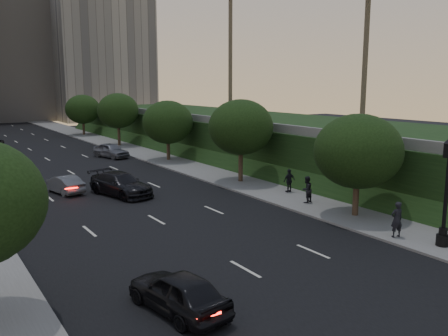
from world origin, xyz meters
TOP-DOWN VIEW (x-y plane):
  - ground at (0.00, 0.00)m, footprint 160.00×160.00m
  - road_surface at (0.00, 30.00)m, footprint 16.00×140.00m
  - sidewalk_right at (10.25, 30.00)m, footprint 4.50×140.00m
  - embankment at (22.00, 28.00)m, footprint 18.00×90.00m
  - parapet_wall at (13.50, 28.00)m, footprint 0.35×90.00m
  - office_block_mid at (6.00, 102.00)m, footprint 22.00×18.00m
  - office_block_right at (24.00, 96.00)m, footprint 20.00×22.00m
  - tree_right_a at (10.30, 8.00)m, footprint 5.20×5.20m
  - tree_right_b at (10.30, 20.00)m, footprint 5.20×5.20m
  - tree_right_c at (10.30, 33.00)m, footprint 5.20×5.20m
  - tree_right_d at (10.30, 47.00)m, footprint 5.20×5.20m
  - tree_right_e at (10.30, 62.00)m, footprint 5.20×5.20m
  - street_lamp at (9.62, 1.90)m, footprint 0.64×0.64m
  - sedan_near_left at (-4.22, 3.17)m, footprint 2.44×4.65m
  - sedan_mid_left at (-2.69, 24.15)m, footprint 2.28×4.25m
  - sedan_near_right at (0.56, 21.12)m, footprint 3.62×6.02m
  - sedan_far_right at (6.08, 38.36)m, footprint 3.12×5.00m
  - pedestrian_a at (8.85, 4.00)m, footprint 0.78×0.61m
  - pedestrian_b at (9.91, 11.84)m, footprint 1.01×0.87m
  - pedestrian_c at (10.97, 14.81)m, footprint 1.00×0.42m

SIDE VIEW (x-z plane):
  - ground at x=0.00m, z-range 0.00..0.00m
  - road_surface at x=0.00m, z-range 0.00..0.02m
  - sidewalk_right at x=10.25m, z-range 0.00..0.15m
  - sedan_mid_left at x=-2.69m, z-range 0.00..1.33m
  - sedan_near_left at x=-4.22m, z-range 0.00..1.51m
  - sedan_far_right at x=6.08m, z-range 0.00..1.59m
  - sedan_near_right at x=0.56m, z-range 0.00..1.63m
  - pedestrian_c at x=10.97m, z-range 0.15..1.85m
  - pedestrian_b at x=9.91m, z-range 0.15..1.93m
  - pedestrian_a at x=8.85m, z-range 0.15..2.02m
  - embankment at x=22.00m, z-range 0.00..4.00m
  - street_lamp at x=9.62m, z-range -0.18..5.44m
  - tree_right_a at x=10.30m, z-range 0.90..7.14m
  - tree_right_c at x=10.30m, z-range 0.90..7.14m
  - tree_right_e at x=10.30m, z-range 0.90..7.14m
  - parapet_wall at x=13.50m, z-range 4.00..4.70m
  - tree_right_b at x=10.30m, z-range 1.15..7.88m
  - tree_right_d at x=10.30m, z-range 1.15..7.88m
  - office_block_mid at x=6.00m, z-range 0.00..26.00m
  - office_block_right at x=24.00m, z-range 0.00..36.00m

